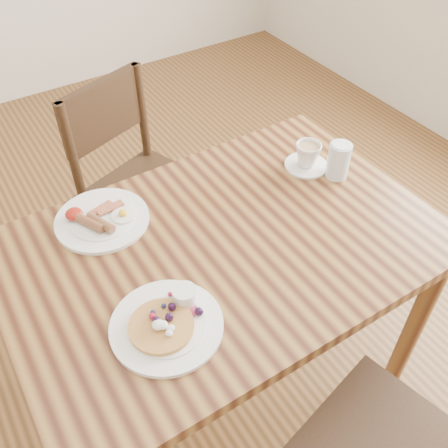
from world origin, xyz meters
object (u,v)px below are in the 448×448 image
at_px(dining_table, 224,266).
at_px(chair_far, 138,182).
at_px(water_glass, 339,161).
at_px(teacup_saucer, 307,157).
at_px(pancake_plate, 167,322).
at_px(breakfast_plate, 101,219).

height_order(dining_table, chair_far, chair_far).
bearing_deg(dining_table, water_glass, 7.05).
height_order(chair_far, teacup_saucer, chair_far).
xyz_separation_m(dining_table, water_glass, (0.46, 0.06, 0.16)).
xyz_separation_m(chair_far, pancake_plate, (-0.28, -0.83, 0.27)).
relative_size(dining_table, teacup_saucer, 8.57).
distance_m(teacup_saucer, water_glass, 0.10).
distance_m(chair_far, pancake_plate, 0.92).
relative_size(chair_far, water_glass, 7.53).
distance_m(chair_far, breakfast_plate, 0.57).
relative_size(breakfast_plate, water_glass, 2.31).
bearing_deg(teacup_saucer, chair_far, 126.27).
bearing_deg(teacup_saucer, breakfast_plate, 170.26).
distance_m(breakfast_plate, teacup_saucer, 0.68).
bearing_deg(pancake_plate, dining_table, 31.55).
xyz_separation_m(dining_table, teacup_saucer, (0.41, 0.14, 0.14)).
relative_size(chair_far, pancake_plate, 3.26).
bearing_deg(teacup_saucer, water_glass, -60.43).
distance_m(chair_far, teacup_saucer, 0.72).
distance_m(dining_table, pancake_plate, 0.33).
bearing_deg(chair_far, water_glass, 105.90).
bearing_deg(teacup_saucer, pancake_plate, -155.56).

